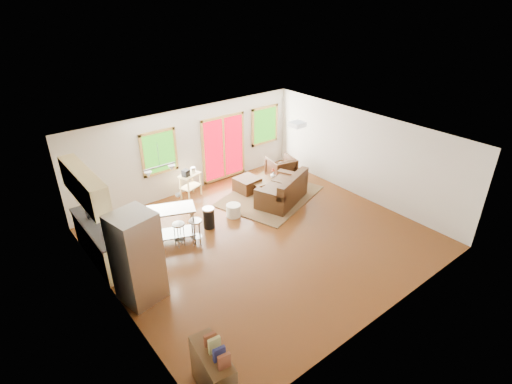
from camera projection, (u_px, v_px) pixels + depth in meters
floor at (263, 238)px, 10.19m from camera, size 7.50×7.00×0.02m
ceiling at (264, 141)px, 8.97m from camera, size 7.50×7.00×0.02m
back_wall at (190, 150)px, 12.00m from camera, size 7.50×0.02×2.60m
left_wall at (110, 251)px, 7.50m from camera, size 0.02×7.00×2.60m
right_wall at (363, 155)px, 11.65m from camera, size 0.02×7.00×2.60m
front_wall at (388, 264)px, 7.15m from camera, size 7.50×0.02×2.60m
window_left at (159, 152)px, 11.33m from camera, size 1.10×0.05×1.30m
french_doors at (224, 148)px, 12.72m from camera, size 1.60×0.05×2.10m
window_right at (265, 125)px, 13.48m from camera, size 1.10×0.05×1.30m
rug at (270, 196)px, 12.15m from camera, size 3.45×3.02×0.03m
loveseat at (283, 191)px, 11.69m from camera, size 1.90×1.49×0.89m
coffee_table at (264, 181)px, 12.36m from camera, size 0.93×0.59×0.36m
armchair at (281, 167)px, 13.06m from camera, size 0.93×0.89×0.83m
ottoman at (247, 185)px, 12.36m from camera, size 0.72×0.72×0.45m
pouf at (233, 210)px, 11.06m from camera, size 0.51×0.51×0.35m
vase at (273, 174)px, 12.36m from camera, size 0.22×0.23×0.30m
book at (277, 171)px, 12.44m from camera, size 0.22×0.11×0.30m
cabinets at (97, 225)px, 9.00m from camera, size 0.64×2.24×2.30m
refrigerator at (137, 258)px, 7.84m from camera, size 0.92×0.91×1.97m
island at (164, 220)px, 9.68m from camera, size 1.63×1.14×0.96m
cup at (178, 195)px, 10.10m from camera, size 0.16×0.15×0.13m
bar_stool_a at (153, 239)px, 9.13m from camera, size 0.46×0.46×0.77m
bar_stool_b at (179, 229)px, 9.66m from camera, size 0.31×0.31×0.64m
bar_stool_c at (196, 226)px, 9.73m from camera, size 0.42×0.42×0.67m
trash_can at (209, 218)px, 10.49m from camera, size 0.39×0.39×0.58m
kitchen_cart at (190, 178)px, 11.81m from camera, size 0.72×0.58×0.96m
bookshelf at (213, 372)px, 6.16m from camera, size 0.51×1.01×1.14m
ceiling_flush at (297, 124)px, 10.30m from camera, size 0.35×0.35×0.12m
pendant_light at (160, 170)px, 9.29m from camera, size 0.80×0.18×0.79m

